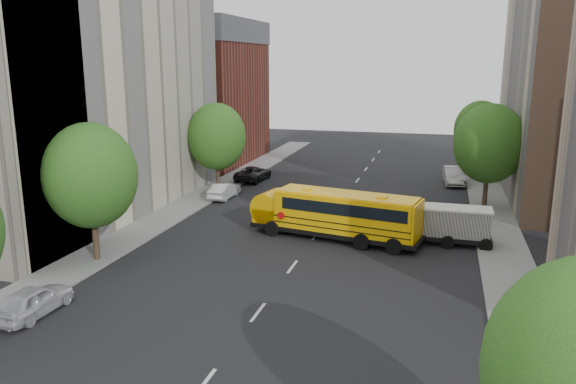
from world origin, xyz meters
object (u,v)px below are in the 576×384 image
at_px(street_tree_4, 489,144).
at_px(street_tree_1, 91,176).
at_px(parked_car_2, 253,173).
at_px(street_tree_2, 217,137).
at_px(street_tree_5, 480,130).
at_px(parked_car_1, 224,190).
at_px(safari_truck, 446,224).
at_px(parked_car_5, 454,176).
at_px(school_bus, 334,212).
at_px(parked_car_0, 34,300).

bearing_deg(street_tree_4, street_tree_1, -140.71).
bearing_deg(parked_car_2, street_tree_2, 79.06).
bearing_deg(street_tree_5, parked_car_2, -162.14).
height_order(street_tree_1, parked_car_1, street_tree_1).
bearing_deg(street_tree_4, safari_truck, -106.79).
bearing_deg(parked_car_1, parked_car_5, -148.14).
relative_size(street_tree_4, parked_car_1, 2.04).
height_order(street_tree_5, parked_car_5, street_tree_5).
relative_size(parked_car_2, parked_car_5, 1.03).
height_order(street_tree_1, street_tree_2, street_tree_1).
bearing_deg(safari_truck, parked_car_5, 88.04).
bearing_deg(parked_car_1, school_bus, 144.01).
distance_m(safari_truck, parked_car_2, 23.13).
bearing_deg(street_tree_4, parked_car_1, -174.25).
distance_m(street_tree_2, parked_car_2, 6.92).
relative_size(street_tree_4, street_tree_5, 1.08).
height_order(street_tree_1, street_tree_5, street_tree_1).
xyz_separation_m(street_tree_4, parked_car_2, (-20.60, 5.36, -4.39)).
relative_size(street_tree_1, safari_truck, 1.43).
relative_size(parked_car_0, parked_car_5, 0.84).
height_order(parked_car_1, parked_car_2, parked_car_2).
distance_m(school_bus, safari_truck, 6.99).
bearing_deg(street_tree_4, parked_car_0, -129.62).
height_order(street_tree_5, safari_truck, street_tree_5).
distance_m(street_tree_4, school_bus, 14.64).
distance_m(school_bus, parked_car_5, 20.55).
bearing_deg(parked_car_2, parked_car_5, -166.02).
xyz_separation_m(parked_car_1, parked_car_2, (0.00, 7.44, 0.03)).
distance_m(parked_car_0, parked_car_1, 22.81).
bearing_deg(parked_car_5, school_bus, -116.47).
relative_size(street_tree_1, street_tree_4, 0.98).
xyz_separation_m(street_tree_2, school_bus, (12.23, -10.39, -3.08)).
bearing_deg(street_tree_1, street_tree_4, 39.29).
bearing_deg(school_bus, safari_truck, 18.67).
relative_size(school_bus, parked_car_2, 2.31).
bearing_deg(school_bus, parked_car_2, 135.68).
distance_m(street_tree_1, parked_car_5, 33.50).
xyz_separation_m(safari_truck, parked_car_2, (-17.74, 14.84, -0.56)).
xyz_separation_m(school_bus, parked_car_2, (-10.83, 15.75, -1.06)).
xyz_separation_m(parked_car_0, parked_car_2, (0.00, 30.24, -0.00)).
distance_m(school_bus, parked_car_0, 18.13).
bearing_deg(school_bus, parked_car_1, 153.66).
height_order(street_tree_2, safari_truck, street_tree_2).
distance_m(street_tree_2, school_bus, 16.34).
bearing_deg(parked_car_5, safari_truck, -96.92).
height_order(parked_car_2, parked_car_5, parked_car_5).
relative_size(street_tree_2, street_tree_4, 0.95).
distance_m(parked_car_0, parked_car_2, 30.24).
distance_m(street_tree_1, street_tree_2, 18.00).
height_order(street_tree_4, parked_car_5, street_tree_4).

